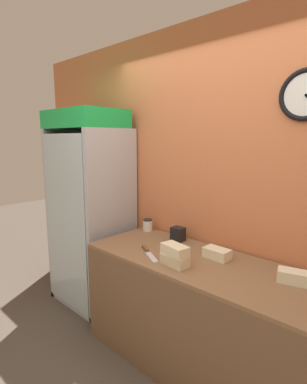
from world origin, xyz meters
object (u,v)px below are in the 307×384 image
sandwich_flat_left (295,277)px  sandwich_flat_right (217,253)px  chefs_knife (147,251)px  sandwich_stack_bottom (175,260)px  beverage_cooler (94,200)px  napkin_dispenser (178,234)px  sandwich_stack_middle (175,250)px  condiment_jar (148,225)px

sandwich_flat_left → sandwich_flat_right: size_ratio=1.10×
sandwich_flat_right → chefs_knife: (-0.46, -0.27, -0.03)m
sandwich_stack_bottom → beverage_cooler: bearing=167.9°
sandwich_stack_bottom → chefs_knife: bearing=171.9°
beverage_cooler → napkin_dispenser: bearing=7.8°
sandwich_stack_middle → sandwich_flat_right: 0.36m
chefs_knife → napkin_dispenser: size_ratio=2.53×
sandwich_stack_bottom → napkin_dispenser: bearing=125.8°
chefs_knife → napkin_dispenser: bearing=89.1°
sandwich_stack_bottom → sandwich_flat_right: (0.15, 0.31, 0.00)m
chefs_knife → condiment_jar: size_ratio=2.63×
sandwich_flat_left → napkin_dispenser: (-1.02, 0.12, 0.02)m
sandwich_flat_left → chefs_knife: 1.06m
sandwich_flat_right → chefs_knife: 0.54m
beverage_cooler → sandwich_stack_bottom: beverage_cooler is taller
beverage_cooler → sandwich_flat_left: (2.04, 0.01, -0.20)m
sandwich_flat_right → chefs_knife: bearing=-150.0°
beverage_cooler → sandwich_flat_right: bearing=1.1°
chefs_knife → sandwich_stack_bottom: bearing=-8.1°
condiment_jar → sandwich_stack_middle: bearing=-32.8°
sandwich_stack_bottom → napkin_dispenser: size_ratio=1.74×
beverage_cooler → sandwich_stack_bottom: (1.33, -0.28, -0.20)m
condiment_jar → napkin_dispenser: napkin_dispenser is taller
sandwich_stack_middle → sandwich_flat_left: size_ratio=0.98×
sandwich_stack_middle → chefs_knife: 0.33m
sandwich_flat_left → napkin_dispenser: 1.03m
chefs_knife → napkin_dispenser: (0.01, 0.38, 0.05)m
chefs_knife → sandwich_flat_left: bearing=13.9°
sandwich_flat_left → sandwich_flat_right: bearing=178.6°
condiment_jar → sandwich_stack_bottom: bearing=-32.8°
beverage_cooler → sandwich_flat_right: beverage_cooler is taller
sandwich_stack_middle → chefs_knife: (-0.31, 0.04, -0.10)m
beverage_cooler → sandwich_flat_left: 2.05m
sandwich_flat_left → chefs_knife: size_ratio=0.73×
sandwich_stack_middle → condiment_jar: bearing=147.2°
sandwich_stack_bottom → sandwich_flat_left: bearing=22.7°
condiment_jar → napkin_dispenser: bearing=-4.2°
sandwich_flat_left → condiment_jar: (-1.42, 0.15, 0.02)m
sandwich_flat_right → sandwich_stack_middle: bearing=-116.0°
sandwich_stack_bottom → sandwich_stack_middle: bearing=0.0°
sandwich_stack_bottom → condiment_jar: condiment_jar is taller
chefs_knife → condiment_jar: (-0.39, 0.41, 0.05)m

